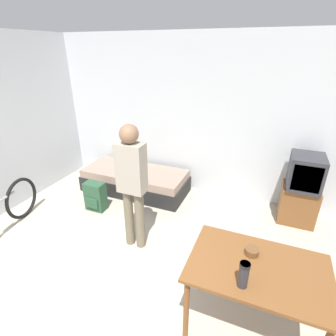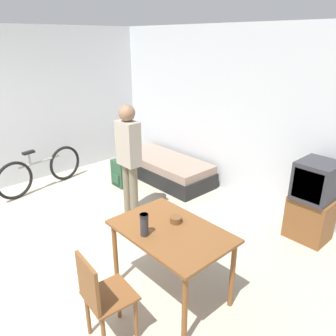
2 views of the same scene
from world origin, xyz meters
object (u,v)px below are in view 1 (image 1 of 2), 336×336
at_px(backpack, 95,196).
at_px(dining_table, 257,275).
at_px(tv, 301,190).
at_px(thermos_flask, 244,273).
at_px(daybed, 135,180).
at_px(mate_bowl, 252,252).
at_px(person_standing, 132,180).

bearing_deg(backpack, dining_table, -23.90).
bearing_deg(tv, backpack, -163.35).
height_order(tv, thermos_flask, tv).
distance_m(daybed, mate_bowl, 2.92).
bearing_deg(dining_table, person_standing, 157.81).
xyz_separation_m(daybed, tv, (2.74, 0.10, 0.34)).
height_order(person_standing, mate_bowl, person_standing).
bearing_deg(backpack, daybed, 69.93).
relative_size(daybed, mate_bowl, 15.71).
xyz_separation_m(tv, person_standing, (-2.02, -1.41, 0.44)).
bearing_deg(thermos_flask, dining_table, 67.44).
bearing_deg(person_standing, mate_bowl, -18.84).
distance_m(thermos_flask, backpack, 2.91).
xyz_separation_m(dining_table, person_standing, (-1.56, 0.64, 0.31)).
bearing_deg(person_standing, dining_table, -22.19).
relative_size(daybed, thermos_flask, 8.55).
distance_m(tv, thermos_flask, 2.39).
bearing_deg(person_standing, daybed, 118.84).
bearing_deg(person_standing, tv, 34.94).
bearing_deg(backpack, tv, 16.65).
relative_size(dining_table, backpack, 2.40).
xyz_separation_m(person_standing, mate_bowl, (1.49, -0.51, -0.18)).
bearing_deg(dining_table, daybed, 139.53).
bearing_deg(tv, daybed, -177.84).
height_order(dining_table, thermos_flask, thermos_flask).
xyz_separation_m(thermos_flask, backpack, (-2.47, 1.39, -0.66)).
height_order(dining_table, mate_bowl, mate_bowl).
bearing_deg(backpack, mate_bowl, -22.02).
xyz_separation_m(daybed, dining_table, (2.28, -1.94, 0.47)).
bearing_deg(thermos_flask, backpack, 150.70).
relative_size(tv, dining_table, 0.93).
distance_m(person_standing, backpack, 1.35).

